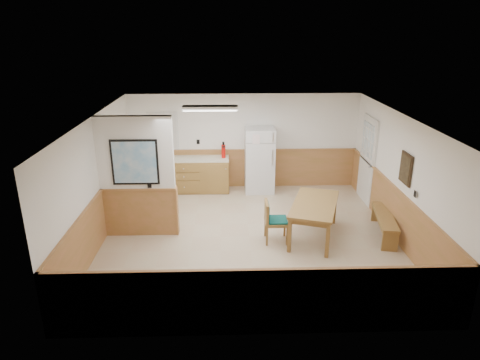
{
  "coord_description": "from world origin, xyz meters",
  "views": [
    {
      "loc": [
        -0.44,
        -7.94,
        4.1
      ],
      "look_at": [
        -0.18,
        0.4,
        1.1
      ],
      "focal_mm": 32.0,
      "sensor_mm": 36.0,
      "label": 1
    }
  ],
  "objects_px": {
    "dining_table": "(314,207)",
    "refrigerator": "(259,160)",
    "fire_extinguisher": "(223,151)",
    "soap_bottle": "(158,154)",
    "dining_bench": "(385,220)",
    "dining_chair": "(272,218)"
  },
  "relations": [
    {
      "from": "dining_table",
      "to": "dining_bench",
      "type": "xyz_separation_m",
      "value": [
        1.48,
        0.02,
        -0.32
      ]
    },
    {
      "from": "dining_bench",
      "to": "fire_extinguisher",
      "type": "xyz_separation_m",
      "value": [
        -3.33,
        2.7,
        0.75
      ]
    },
    {
      "from": "dining_table",
      "to": "refrigerator",
      "type": "bearing_deg",
      "value": 127.29
    },
    {
      "from": "dining_bench",
      "to": "soap_bottle",
      "type": "distance_m",
      "value": 5.74
    },
    {
      "from": "dining_bench",
      "to": "fire_extinguisher",
      "type": "height_order",
      "value": "fire_extinguisher"
    },
    {
      "from": "refrigerator",
      "to": "dining_bench",
      "type": "xyz_separation_m",
      "value": [
        2.4,
        -2.65,
        -0.51
      ]
    },
    {
      "from": "refrigerator",
      "to": "dining_table",
      "type": "bearing_deg",
      "value": -71.36
    },
    {
      "from": "refrigerator",
      "to": "dining_chair",
      "type": "relative_size",
      "value": 1.99
    },
    {
      "from": "dining_chair",
      "to": "fire_extinguisher",
      "type": "distance_m",
      "value": 3.1
    },
    {
      "from": "refrigerator",
      "to": "dining_table",
      "type": "xyz_separation_m",
      "value": [
        0.92,
        -2.67,
        -0.19
      ]
    },
    {
      "from": "dining_chair",
      "to": "fire_extinguisher",
      "type": "xyz_separation_m",
      "value": [
        -0.98,
        2.88,
        0.59
      ]
    },
    {
      "from": "dining_chair",
      "to": "refrigerator",
      "type": "bearing_deg",
      "value": 91.0
    },
    {
      "from": "refrigerator",
      "to": "soap_bottle",
      "type": "bearing_deg",
      "value": 178.08
    },
    {
      "from": "fire_extinguisher",
      "to": "soap_bottle",
      "type": "relative_size",
      "value": 2.06
    },
    {
      "from": "fire_extinguisher",
      "to": "refrigerator",
      "type": "bearing_deg",
      "value": 3.42
    },
    {
      "from": "dining_bench",
      "to": "refrigerator",
      "type": "bearing_deg",
      "value": 142.15
    },
    {
      "from": "fire_extinguisher",
      "to": "soap_bottle",
      "type": "height_order",
      "value": "fire_extinguisher"
    },
    {
      "from": "dining_chair",
      "to": "soap_bottle",
      "type": "relative_size",
      "value": 4.16
    },
    {
      "from": "dining_table",
      "to": "soap_bottle",
      "type": "height_order",
      "value": "soap_bottle"
    },
    {
      "from": "dining_bench",
      "to": "dining_table",
      "type": "bearing_deg",
      "value": -169.22
    },
    {
      "from": "dining_table",
      "to": "fire_extinguisher",
      "type": "xyz_separation_m",
      "value": [
        -1.85,
        2.72,
        0.43
      ]
    },
    {
      "from": "fire_extinguisher",
      "to": "soap_bottle",
      "type": "bearing_deg",
      "value": -174.04
    }
  ]
}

